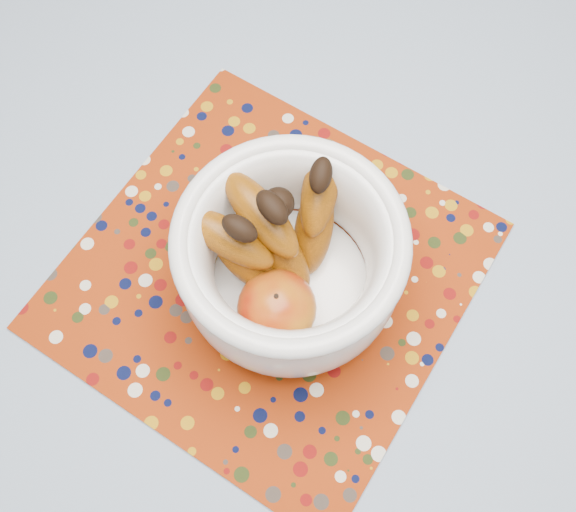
% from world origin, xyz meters
% --- Properties ---
extents(table, '(1.20, 1.20, 0.75)m').
position_xyz_m(table, '(0.00, 0.00, 0.67)').
color(table, brown).
rests_on(table, ground).
extents(tablecloth, '(1.32, 1.32, 0.01)m').
position_xyz_m(tablecloth, '(0.00, 0.00, 0.76)').
color(tablecloth, '#668CAB').
rests_on(tablecloth, table).
extents(placemat, '(0.59, 0.59, 0.00)m').
position_xyz_m(placemat, '(-0.05, -0.09, 0.76)').
color(placemat, maroon).
rests_on(placemat, tablecloth).
extents(fruit_bowl, '(0.27, 0.25, 0.19)m').
position_xyz_m(fruit_bowl, '(-0.04, -0.11, 0.85)').
color(fruit_bowl, white).
rests_on(fruit_bowl, placemat).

